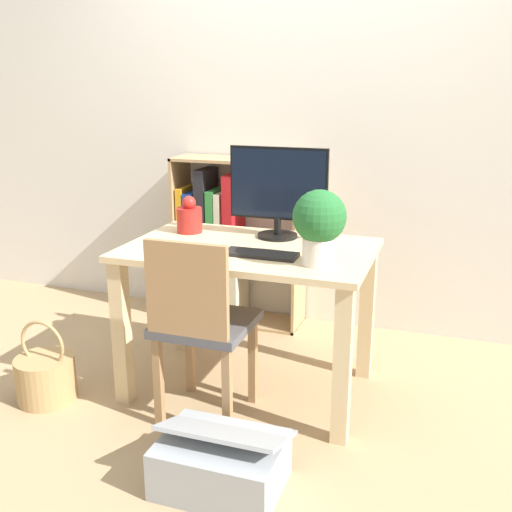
{
  "coord_description": "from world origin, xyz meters",
  "views": [
    {
      "loc": [
        0.91,
        -2.54,
        1.48
      ],
      "look_at": [
        0.0,
        0.1,
        0.66
      ],
      "focal_mm": 42.0,
      "sensor_mm": 36.0,
      "label": 1
    }
  ],
  "objects_px": {
    "chair": "(200,321)",
    "basket": "(46,377)",
    "keyboard": "(261,254)",
    "storage_box": "(221,461)",
    "monitor": "(278,188)",
    "vase": "(189,218)",
    "potted_plant": "(319,222)",
    "bookshelf": "(220,248)"
  },
  "relations": [
    {
      "from": "keyboard",
      "to": "basket",
      "type": "relative_size",
      "value": 0.81
    },
    {
      "from": "potted_plant",
      "to": "chair",
      "type": "bearing_deg",
      "value": -159.39
    },
    {
      "from": "chair",
      "to": "basket",
      "type": "height_order",
      "value": "chair"
    },
    {
      "from": "potted_plant",
      "to": "chair",
      "type": "height_order",
      "value": "potted_plant"
    },
    {
      "from": "monitor",
      "to": "bookshelf",
      "type": "xyz_separation_m",
      "value": [
        -0.56,
        0.6,
        -0.51
      ]
    },
    {
      "from": "potted_plant",
      "to": "storage_box",
      "type": "height_order",
      "value": "potted_plant"
    },
    {
      "from": "keyboard",
      "to": "storage_box",
      "type": "xyz_separation_m",
      "value": [
        0.06,
        -0.62,
        -0.63
      ]
    },
    {
      "from": "chair",
      "to": "bookshelf",
      "type": "height_order",
      "value": "bookshelf"
    },
    {
      "from": "vase",
      "to": "chair",
      "type": "relative_size",
      "value": 0.22
    },
    {
      "from": "vase",
      "to": "basket",
      "type": "xyz_separation_m",
      "value": [
        -0.5,
        -0.59,
        -0.69
      ]
    },
    {
      "from": "keyboard",
      "to": "bookshelf",
      "type": "relative_size",
      "value": 0.32
    },
    {
      "from": "vase",
      "to": "bookshelf",
      "type": "bearing_deg",
      "value": 99.25
    },
    {
      "from": "keyboard",
      "to": "basket",
      "type": "bearing_deg",
      "value": -162.94
    },
    {
      "from": "potted_plant",
      "to": "vase",
      "type": "bearing_deg",
      "value": 155.95
    },
    {
      "from": "keyboard",
      "to": "basket",
      "type": "xyz_separation_m",
      "value": [
        -0.98,
        -0.3,
        -0.62
      ]
    },
    {
      "from": "vase",
      "to": "chair",
      "type": "distance_m",
      "value": 0.67
    },
    {
      "from": "vase",
      "to": "monitor",
      "type": "bearing_deg",
      "value": 6.56
    },
    {
      "from": "monitor",
      "to": "vase",
      "type": "bearing_deg",
      "value": -173.44
    },
    {
      "from": "keyboard",
      "to": "potted_plant",
      "type": "bearing_deg",
      "value": -9.5
    },
    {
      "from": "monitor",
      "to": "bookshelf",
      "type": "bearing_deg",
      "value": 133.16
    },
    {
      "from": "vase",
      "to": "potted_plant",
      "type": "distance_m",
      "value": 0.83
    },
    {
      "from": "chair",
      "to": "basket",
      "type": "bearing_deg",
      "value": -173.41
    },
    {
      "from": "basket",
      "to": "storage_box",
      "type": "distance_m",
      "value": 1.09
    },
    {
      "from": "potted_plant",
      "to": "chair",
      "type": "relative_size",
      "value": 0.37
    },
    {
      "from": "keyboard",
      "to": "potted_plant",
      "type": "height_order",
      "value": "potted_plant"
    },
    {
      "from": "keyboard",
      "to": "storage_box",
      "type": "distance_m",
      "value": 0.89
    },
    {
      "from": "potted_plant",
      "to": "storage_box",
      "type": "distance_m",
      "value": 1.02
    },
    {
      "from": "basket",
      "to": "keyboard",
      "type": "bearing_deg",
      "value": 17.06
    },
    {
      "from": "keyboard",
      "to": "chair",
      "type": "height_order",
      "value": "chair"
    },
    {
      "from": "monitor",
      "to": "vase",
      "type": "distance_m",
      "value": 0.49
    },
    {
      "from": "monitor",
      "to": "potted_plant",
      "type": "distance_m",
      "value": 0.49
    },
    {
      "from": "vase",
      "to": "keyboard",
      "type": "bearing_deg",
      "value": -31.1
    },
    {
      "from": "monitor",
      "to": "potted_plant",
      "type": "height_order",
      "value": "monitor"
    },
    {
      "from": "storage_box",
      "to": "monitor",
      "type": "bearing_deg",
      "value": 94.95
    },
    {
      "from": "potted_plant",
      "to": "bookshelf",
      "type": "xyz_separation_m",
      "value": [
        -0.86,
        0.99,
        -0.45
      ]
    },
    {
      "from": "monitor",
      "to": "chair",
      "type": "height_order",
      "value": "monitor"
    },
    {
      "from": "keyboard",
      "to": "bookshelf",
      "type": "bearing_deg",
      "value": 122.0
    },
    {
      "from": "potted_plant",
      "to": "basket",
      "type": "height_order",
      "value": "potted_plant"
    },
    {
      "from": "monitor",
      "to": "storage_box",
      "type": "height_order",
      "value": "monitor"
    },
    {
      "from": "vase",
      "to": "bookshelf",
      "type": "xyz_separation_m",
      "value": [
        -0.11,
        0.65,
        -0.34
      ]
    },
    {
      "from": "bookshelf",
      "to": "storage_box",
      "type": "height_order",
      "value": "bookshelf"
    },
    {
      "from": "keyboard",
      "to": "bookshelf",
      "type": "xyz_separation_m",
      "value": [
        -0.59,
        0.94,
        -0.28
      ]
    }
  ]
}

